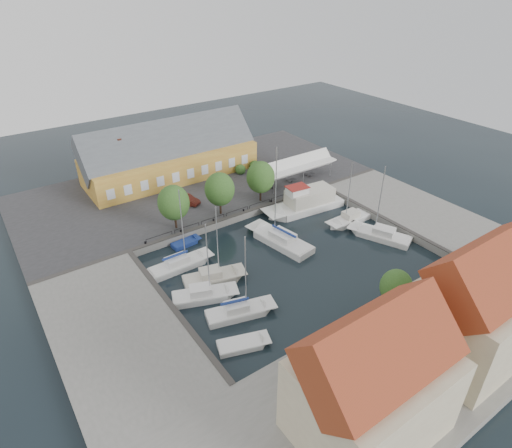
{
  "coord_description": "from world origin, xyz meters",
  "views": [
    {
      "loc": [
        -28.39,
        -34.83,
        31.19
      ],
      "look_at": [
        0.0,
        6.0,
        1.5
      ],
      "focal_mm": 30.0,
      "sensor_mm": 36.0,
      "label": 1
    }
  ],
  "objects_px": {
    "tent_canopy": "(297,165)",
    "west_boat_b": "(213,279)",
    "warehouse": "(166,157)",
    "car_red": "(187,199)",
    "west_boat_c": "(204,296)",
    "west_boat_d": "(239,313)",
    "east_boat_c": "(380,236)",
    "center_sailboat": "(280,241)",
    "trawler": "(306,203)",
    "east_boat_b": "(349,220)",
    "car_silver": "(248,147)",
    "west_boat_a": "(180,266)",
    "launch_nw": "(186,244)",
    "launch_sw": "(243,345)"
  },
  "relations": [
    {
      "from": "center_sailboat",
      "to": "east_boat_c",
      "type": "distance_m",
      "value": 13.69
    },
    {
      "from": "west_boat_c",
      "to": "warehouse",
      "type": "bearing_deg",
      "value": 71.94
    },
    {
      "from": "launch_sw",
      "to": "trawler",
      "type": "bearing_deg",
      "value": 37.41
    },
    {
      "from": "east_boat_b",
      "to": "launch_nw",
      "type": "height_order",
      "value": "east_boat_b"
    },
    {
      "from": "west_boat_a",
      "to": "launch_sw",
      "type": "bearing_deg",
      "value": -92.61
    },
    {
      "from": "car_silver",
      "to": "west_boat_d",
      "type": "xyz_separation_m",
      "value": [
        -25.67,
        -36.71,
        -1.34
      ]
    },
    {
      "from": "car_red",
      "to": "east_boat_c",
      "type": "xyz_separation_m",
      "value": [
        17.69,
        -22.04,
        -1.41
      ]
    },
    {
      "from": "warehouse",
      "to": "car_red",
      "type": "bearing_deg",
      "value": -99.97
    },
    {
      "from": "warehouse",
      "to": "east_boat_c",
      "type": "height_order",
      "value": "warehouse"
    },
    {
      "from": "warehouse",
      "to": "car_red",
      "type": "distance_m",
      "value": 11.31
    },
    {
      "from": "west_boat_c",
      "to": "car_silver",
      "type": "bearing_deg",
      "value": 49.59
    },
    {
      "from": "east_boat_c",
      "to": "west_boat_c",
      "type": "xyz_separation_m",
      "value": [
        -25.61,
        2.71,
        0.0
      ]
    },
    {
      "from": "west_boat_c",
      "to": "launch_nw",
      "type": "height_order",
      "value": "west_boat_c"
    },
    {
      "from": "tent_canopy",
      "to": "launch_nw",
      "type": "relative_size",
      "value": 3.43
    },
    {
      "from": "car_silver",
      "to": "center_sailboat",
      "type": "xyz_separation_m",
      "value": [
        -13.84,
        -28.34,
        -1.24
      ]
    },
    {
      "from": "car_red",
      "to": "west_boat_b",
      "type": "height_order",
      "value": "west_boat_b"
    },
    {
      "from": "west_boat_b",
      "to": "car_red",
      "type": "bearing_deg",
      "value": 72.27
    },
    {
      "from": "launch_sw",
      "to": "launch_nw",
      "type": "relative_size",
      "value": 1.33
    },
    {
      "from": "warehouse",
      "to": "launch_sw",
      "type": "relative_size",
      "value": 5.25
    },
    {
      "from": "car_silver",
      "to": "trawler",
      "type": "relative_size",
      "value": 0.27
    },
    {
      "from": "car_silver",
      "to": "car_red",
      "type": "distance_m",
      "value": 23.44
    },
    {
      "from": "east_boat_b",
      "to": "west_boat_c",
      "type": "bearing_deg",
      "value": -173.88
    },
    {
      "from": "tent_canopy",
      "to": "west_boat_b",
      "type": "height_order",
      "value": "west_boat_b"
    },
    {
      "from": "warehouse",
      "to": "car_silver",
      "type": "relative_size",
      "value": 8.01
    },
    {
      "from": "east_boat_c",
      "to": "west_boat_b",
      "type": "distance_m",
      "value": 23.69
    },
    {
      "from": "tent_canopy",
      "to": "launch_nw",
      "type": "xyz_separation_m",
      "value": [
        -23.16,
        -5.46,
        -3.59
      ]
    },
    {
      "from": "tent_canopy",
      "to": "car_red",
      "type": "bearing_deg",
      "value": 170.62
    },
    {
      "from": "launch_sw",
      "to": "car_silver",
      "type": "bearing_deg",
      "value": 55.61
    },
    {
      "from": "west_boat_a",
      "to": "launch_nw",
      "type": "xyz_separation_m",
      "value": [
        2.87,
        4.16,
        -0.18
      ]
    },
    {
      "from": "warehouse",
      "to": "car_red",
      "type": "xyz_separation_m",
      "value": [
        -1.9,
        -10.8,
        -2.76
      ]
    },
    {
      "from": "east_boat_c",
      "to": "center_sailboat",
      "type": "bearing_deg",
      "value": 151.01
    },
    {
      "from": "east_boat_c",
      "to": "car_red",
      "type": "bearing_deg",
      "value": 128.75
    },
    {
      "from": "west_boat_b",
      "to": "center_sailboat",
      "type": "bearing_deg",
      "value": 9.12
    },
    {
      "from": "tent_canopy",
      "to": "car_silver",
      "type": "bearing_deg",
      "value": 86.24
    },
    {
      "from": "center_sailboat",
      "to": "west_boat_a",
      "type": "height_order",
      "value": "center_sailboat"
    },
    {
      "from": "west_boat_b",
      "to": "launch_nw",
      "type": "xyz_separation_m",
      "value": [
        0.84,
        8.68,
        -0.17
      ]
    },
    {
      "from": "trawler",
      "to": "launch_nw",
      "type": "distance_m",
      "value": 19.29
    },
    {
      "from": "warehouse",
      "to": "west_boat_b",
      "type": "xyz_separation_m",
      "value": [
        -7.4,
        -28.0,
        -4.17
      ]
    },
    {
      "from": "west_boat_d",
      "to": "east_boat_b",
      "type": "bearing_deg",
      "value": 17.03
    },
    {
      "from": "tent_canopy",
      "to": "east_boat_b",
      "type": "xyz_separation_m",
      "value": [
        -1.33,
        -13.57,
        -3.42
      ]
    },
    {
      "from": "car_silver",
      "to": "launch_nw",
      "type": "xyz_separation_m",
      "value": [
        -24.21,
        -21.46,
        -1.52
      ]
    },
    {
      "from": "west_boat_c",
      "to": "west_boat_d",
      "type": "relative_size",
      "value": 0.99
    },
    {
      "from": "warehouse",
      "to": "launch_sw",
      "type": "height_order",
      "value": "warehouse"
    },
    {
      "from": "west_boat_a",
      "to": "west_boat_b",
      "type": "xyz_separation_m",
      "value": [
        2.03,
        -4.52,
        -0.01
      ]
    },
    {
      "from": "launch_nw",
      "to": "warehouse",
      "type": "bearing_deg",
      "value": 71.24
    },
    {
      "from": "car_silver",
      "to": "west_boat_b",
      "type": "xyz_separation_m",
      "value": [
        -25.05,
        -30.14,
        -1.35
      ]
    },
    {
      "from": "trawler",
      "to": "east_boat_b",
      "type": "relative_size",
      "value": 1.33
    },
    {
      "from": "trawler",
      "to": "car_red",
      "type": "bearing_deg",
      "value": 144.9
    },
    {
      "from": "east_boat_b",
      "to": "launch_nw",
      "type": "distance_m",
      "value": 23.29
    },
    {
      "from": "west_boat_a",
      "to": "launch_sw",
      "type": "height_order",
      "value": "west_boat_a"
    }
  ]
}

